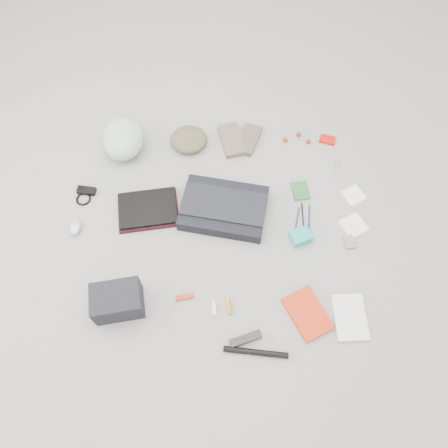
{
  "coord_description": "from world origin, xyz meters",
  "views": [
    {
      "loc": [
        -0.05,
        -1.05,
        1.99
      ],
      "look_at": [
        0.0,
        0.0,
        0.05
      ],
      "focal_mm": 35.0,
      "sensor_mm": 36.0,
      "label": 1
    }
  ],
  "objects_px": {
    "messenger_bag": "(224,208)",
    "accordion_wallet": "(301,237)",
    "laptop": "(148,208)",
    "bike_helmet": "(123,139)",
    "book_red": "(307,314)",
    "camera_bag": "(117,301)"
  },
  "relations": [
    {
      "from": "messenger_bag",
      "to": "camera_bag",
      "type": "height_order",
      "value": "camera_bag"
    },
    {
      "from": "camera_bag",
      "to": "book_red",
      "type": "distance_m",
      "value": 0.88
    },
    {
      "from": "book_red",
      "to": "accordion_wallet",
      "type": "height_order",
      "value": "accordion_wallet"
    },
    {
      "from": "messenger_bag",
      "to": "camera_bag",
      "type": "xyz_separation_m",
      "value": [
        -0.51,
        -0.49,
        0.04
      ]
    },
    {
      "from": "messenger_bag",
      "to": "bike_helmet",
      "type": "relative_size",
      "value": 1.52
    },
    {
      "from": "laptop",
      "to": "accordion_wallet",
      "type": "xyz_separation_m",
      "value": [
        0.78,
        -0.2,
        -0.01
      ]
    },
    {
      "from": "messenger_bag",
      "to": "bike_helmet",
      "type": "xyz_separation_m",
      "value": [
        -0.54,
        0.45,
        0.05
      ]
    },
    {
      "from": "book_red",
      "to": "bike_helmet",
      "type": "bearing_deg",
      "value": 106.91
    },
    {
      "from": "camera_bag",
      "to": "book_red",
      "type": "bearing_deg",
      "value": -12.52
    },
    {
      "from": "messenger_bag",
      "to": "book_red",
      "type": "xyz_separation_m",
      "value": [
        0.36,
        -0.57,
        -0.02
      ]
    },
    {
      "from": "messenger_bag",
      "to": "accordion_wallet",
      "type": "height_order",
      "value": "messenger_bag"
    },
    {
      "from": "accordion_wallet",
      "to": "bike_helmet",
      "type": "bearing_deg",
      "value": 127.83
    },
    {
      "from": "camera_bag",
      "to": "accordion_wallet",
      "type": "relative_size",
      "value": 2.25
    },
    {
      "from": "camera_bag",
      "to": "bike_helmet",
      "type": "bearing_deg",
      "value": 84.68
    },
    {
      "from": "camera_bag",
      "to": "book_red",
      "type": "relative_size",
      "value": 0.98
    },
    {
      "from": "camera_bag",
      "to": "accordion_wallet",
      "type": "bearing_deg",
      "value": 12.16
    },
    {
      "from": "bike_helmet",
      "to": "accordion_wallet",
      "type": "bearing_deg",
      "value": -33.08
    },
    {
      "from": "laptop",
      "to": "book_red",
      "type": "xyz_separation_m",
      "value": [
        0.76,
        -0.6,
        -0.02
      ]
    },
    {
      "from": "bike_helmet",
      "to": "camera_bag",
      "type": "height_order",
      "value": "bike_helmet"
    },
    {
      "from": "bike_helmet",
      "to": "book_red",
      "type": "relative_size",
      "value": 1.25
    },
    {
      "from": "book_red",
      "to": "accordion_wallet",
      "type": "xyz_separation_m",
      "value": [
        0.02,
        0.39,
        0.01
      ]
    },
    {
      "from": "laptop",
      "to": "bike_helmet",
      "type": "height_order",
      "value": "bike_helmet"
    }
  ]
}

